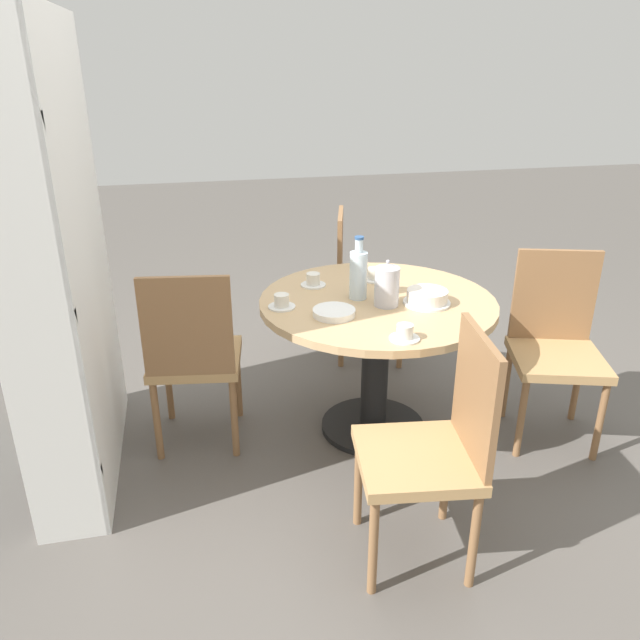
{
  "coord_description": "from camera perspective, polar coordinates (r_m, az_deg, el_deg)",
  "views": [
    {
      "loc": [
        -2.62,
        0.86,
        1.79
      ],
      "look_at": [
        0.0,
        0.28,
        0.64
      ],
      "focal_mm": 35.0,
      "sensor_mm": 36.0,
      "label": 1
    }
  ],
  "objects": [
    {
      "name": "cup_c",
      "position": [
        3.11,
        -0.63,
        3.61
      ],
      "size": [
        0.13,
        0.13,
        0.06
      ],
      "color": "silver",
      "rests_on": "dining_table"
    },
    {
      "name": "dining_table",
      "position": [
        3.02,
        5.17,
        -1.03
      ],
      "size": [
        1.12,
        1.12,
        0.72
      ],
      "color": "black",
      "rests_on": "ground_plane"
    },
    {
      "name": "chair_c",
      "position": [
        2.98,
        -11.47,
        -3.12
      ],
      "size": [
        0.48,
        0.48,
        0.92
      ],
      "rotation": [
        0.0,
        0.0,
        7.71
      ],
      "color": "olive",
      "rests_on": "ground_plane"
    },
    {
      "name": "water_bottle",
      "position": [
        2.92,
        3.53,
        4.26
      ],
      "size": [
        0.08,
        0.08,
        0.3
      ],
      "color": "silver",
      "rests_on": "dining_table"
    },
    {
      "name": "cake_main",
      "position": [
        2.92,
        9.76,
        2.05
      ],
      "size": [
        0.22,
        0.22,
        0.07
      ],
      "color": "white",
      "rests_on": "dining_table"
    },
    {
      "name": "cup_a",
      "position": [
        2.55,
        7.75,
        -1.23
      ],
      "size": [
        0.13,
        0.13,
        0.06
      ],
      "color": "silver",
      "rests_on": "dining_table"
    },
    {
      "name": "cup_d",
      "position": [
        3.2,
        4.98,
        4.09
      ],
      "size": [
        0.13,
        0.13,
        0.06
      ],
      "color": "silver",
      "rests_on": "dining_table"
    },
    {
      "name": "cup_b",
      "position": [
        2.84,
        -3.53,
        1.63
      ],
      "size": [
        0.13,
        0.13,
        0.06
      ],
      "color": "silver",
      "rests_on": "dining_table"
    },
    {
      "name": "bookshelf",
      "position": [
        2.83,
        -22.4,
        4.09
      ],
      "size": [
        1.09,
        0.28,
        1.95
      ],
      "rotation": [
        0.0,
        0.0,
        3.14
      ],
      "color": "silver",
      "rests_on": "ground_plane"
    },
    {
      "name": "chair_a",
      "position": [
        3.24,
        20.72,
        -2.0
      ],
      "size": [
        0.53,
        0.53,
        0.92
      ],
      "rotation": [
        0.0,
        0.0,
        4.41
      ],
      "color": "olive",
      "rests_on": "ground_plane"
    },
    {
      "name": "coffee_pot",
      "position": [
        2.86,
        6.14,
        3.21
      ],
      "size": [
        0.11,
        0.11,
        0.22
      ],
      "color": "silver",
      "rests_on": "dining_table"
    },
    {
      "name": "plate_stack",
      "position": [
        2.76,
        1.29,
        0.7
      ],
      "size": [
        0.19,
        0.19,
        0.03
      ],
      "color": "white",
      "rests_on": "dining_table"
    },
    {
      "name": "chair_b",
      "position": [
        3.86,
        3.77,
        3.48
      ],
      "size": [
        0.52,
        0.52,
        0.92
      ],
      "rotation": [
        0.0,
        0.0,
        6.01
      ],
      "color": "olive",
      "rests_on": "ground_plane"
    },
    {
      "name": "ground_plane",
      "position": [
        3.29,
        4.83,
        -9.82
      ],
      "size": [
        14.0,
        14.0,
        0.0
      ],
      "primitive_type": "plane",
      "color": "#56514C"
    },
    {
      "name": "chair_d",
      "position": [
        2.33,
        10.46,
        -11.2
      ],
      "size": [
        0.47,
        0.47,
        0.92
      ],
      "rotation": [
        0.0,
        0.0,
        9.29
      ],
      "color": "olive",
      "rests_on": "ground_plane"
    }
  ]
}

